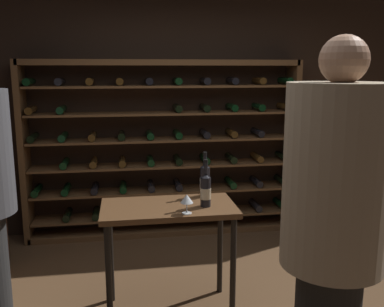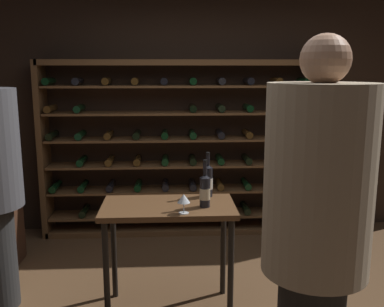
{
  "view_description": "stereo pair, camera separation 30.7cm",
  "coord_description": "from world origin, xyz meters",
  "px_view_note": "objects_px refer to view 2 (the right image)",
  "views": [
    {
      "loc": [
        -0.65,
        -2.7,
        1.81
      ],
      "look_at": [
        -0.17,
        0.28,
        1.21
      ],
      "focal_mm": 40.12,
      "sensor_mm": 36.0,
      "label": 1
    },
    {
      "loc": [
        -0.34,
        -2.73,
        1.81
      ],
      "look_at": [
        -0.17,
        0.28,
        1.21
      ],
      "focal_mm": 40.12,
      "sensor_mm": 36.0,
      "label": 2
    }
  ],
  "objects_px": {
    "wine_glass_stemmed_left": "(184,199)",
    "person_bystander_dark_jacket": "(316,224)",
    "wine_rack": "(180,149)",
    "wine_bottle_green_slim": "(208,180)",
    "tasting_table": "(168,220)",
    "wine_bottle_red_label": "(205,190)"
  },
  "relations": [
    {
      "from": "person_bystander_dark_jacket",
      "to": "wine_glass_stemmed_left",
      "type": "distance_m",
      "value": 1.09
    },
    {
      "from": "person_bystander_dark_jacket",
      "to": "wine_bottle_green_slim",
      "type": "xyz_separation_m",
      "value": [
        -0.4,
        1.29,
        -0.11
      ]
    },
    {
      "from": "wine_rack",
      "to": "tasting_table",
      "type": "height_order",
      "value": "wine_rack"
    },
    {
      "from": "person_bystander_dark_jacket",
      "to": "wine_glass_stemmed_left",
      "type": "relative_size",
      "value": 14.37
    },
    {
      "from": "wine_rack",
      "to": "wine_bottle_red_label",
      "type": "bearing_deg",
      "value": -85.41
    },
    {
      "from": "tasting_table",
      "to": "wine_bottle_green_slim",
      "type": "distance_m",
      "value": 0.44
    },
    {
      "from": "wine_rack",
      "to": "wine_bottle_green_slim",
      "type": "relative_size",
      "value": 8.48
    },
    {
      "from": "person_bystander_dark_jacket",
      "to": "wine_glass_stemmed_left",
      "type": "height_order",
      "value": "person_bystander_dark_jacket"
    },
    {
      "from": "wine_rack",
      "to": "wine_bottle_green_slim",
      "type": "height_order",
      "value": "wine_rack"
    },
    {
      "from": "tasting_table",
      "to": "wine_bottle_green_slim",
      "type": "xyz_separation_m",
      "value": [
        0.31,
        0.2,
        0.25
      ]
    },
    {
      "from": "wine_rack",
      "to": "wine_glass_stemmed_left",
      "type": "xyz_separation_m",
      "value": [
        -0.02,
        -1.8,
        -0.01
      ]
    },
    {
      "from": "wine_glass_stemmed_left",
      "to": "person_bystander_dark_jacket",
      "type": "bearing_deg",
      "value": -56.0
    },
    {
      "from": "wine_rack",
      "to": "wine_glass_stemmed_left",
      "type": "distance_m",
      "value": 1.8
    },
    {
      "from": "wine_bottle_green_slim",
      "to": "wine_glass_stemmed_left",
      "type": "height_order",
      "value": "wine_bottle_green_slim"
    },
    {
      "from": "tasting_table",
      "to": "wine_rack",
      "type": "bearing_deg",
      "value": 85.38
    },
    {
      "from": "tasting_table",
      "to": "person_bystander_dark_jacket",
      "type": "xyz_separation_m",
      "value": [
        0.71,
        -1.09,
        0.36
      ]
    },
    {
      "from": "wine_rack",
      "to": "person_bystander_dark_jacket",
      "type": "relative_size",
      "value": 1.51
    },
    {
      "from": "person_bystander_dark_jacket",
      "to": "wine_glass_stemmed_left",
      "type": "bearing_deg",
      "value": -16.63
    },
    {
      "from": "tasting_table",
      "to": "wine_glass_stemmed_left",
      "type": "distance_m",
      "value": 0.31
    },
    {
      "from": "wine_glass_stemmed_left",
      "to": "wine_rack",
      "type": "bearing_deg",
      "value": 89.26
    },
    {
      "from": "wine_bottle_red_label",
      "to": "wine_bottle_green_slim",
      "type": "distance_m",
      "value": 0.26
    },
    {
      "from": "wine_bottle_green_slim",
      "to": "wine_glass_stemmed_left",
      "type": "xyz_separation_m",
      "value": [
        -0.2,
        -0.39,
        -0.03
      ]
    }
  ]
}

